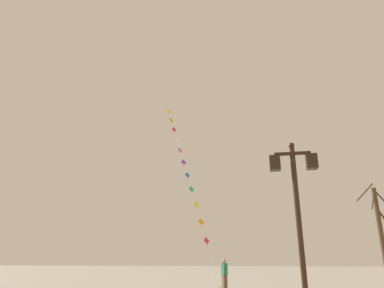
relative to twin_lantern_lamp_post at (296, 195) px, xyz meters
The scene contains 4 objects.
twin_lantern_lamp_post is the anchor object (origin of this frame).
kite_train 19.30m from the twin_lantern_lamp_post, 110.05° to the left, with size 5.91×9.73×16.08m.
kite_flyer 11.88m from the twin_lantern_lamp_post, 104.49° to the left, with size 0.44×0.61×1.71m.
bare_tree 8.61m from the twin_lantern_lamp_post, 59.77° to the left, with size 1.45×1.28×4.99m.
Camera 1 is at (1.00, -0.59, 1.67)m, focal length 32.36 mm.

